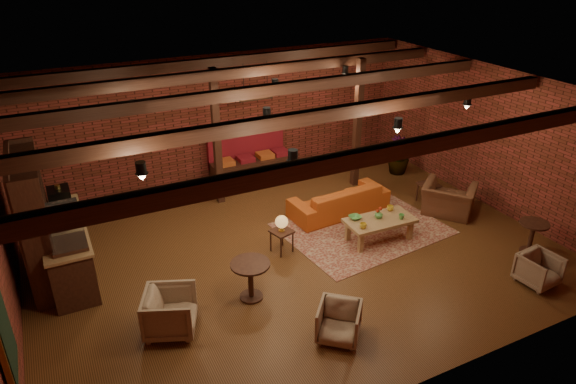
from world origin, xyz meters
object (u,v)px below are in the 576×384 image
round_table_right (532,232)px  side_table_lamp (282,225)px  armchair_a (170,310)px  side_table_book (429,185)px  coffee_table (379,222)px  round_table_left (251,275)px  plant_tall (402,119)px  armchair_right (449,194)px  armchair_b (339,321)px  sofa (339,200)px  armchair_far (539,268)px

round_table_right → side_table_lamp: bearing=153.5°
armchair_a → side_table_book: (6.63, 1.71, 0.05)m
coffee_table → round_table_right: (2.46, -1.72, 0.01)m
round_table_left → round_table_right: bearing=-11.3°
side_table_lamp → round_table_right: side_table_lamp is taller
round_table_left → round_table_right: size_ratio=1.08×
plant_tall → round_table_right: bearing=-90.4°
round_table_right → armchair_right: bearing=100.3°
armchair_b → round_table_right: 4.75m
coffee_table → armchair_a: size_ratio=1.82×
round_table_left → plant_tall: size_ratio=0.24×
sofa → side_table_lamp: size_ratio=2.84×
side_table_lamp → round_table_right: bearing=-26.5°
armchair_far → plant_tall: plant_tall is taller
armchair_a → armchair_right: 6.76m
armchair_right → armchair_far: (-0.39, -2.79, -0.16)m
armchair_far → side_table_book: bearing=79.4°
side_table_book → armchair_far: (-0.35, -3.42, -0.12)m
side_table_lamp → plant_tall: (4.48, 2.13, 0.90)m
round_table_right → armchair_b: bearing=-174.8°
round_table_left → side_table_book: bearing=16.2°
coffee_table → armchair_a: (-4.57, -0.82, -0.04)m
coffee_table → side_table_book: coffee_table is taller
side_table_book → round_table_right: 2.64m
coffee_table → side_table_book: bearing=23.4°
side_table_lamp → armchair_a: bearing=-153.1°
round_table_left → armchair_a: bearing=-171.9°
armchair_b → plant_tall: (4.76, 4.77, 1.18)m
armchair_far → sofa: bearing=110.2°
armchair_far → plant_tall: bearing=76.6°
side_table_lamp → side_table_book: bearing=5.6°
armchair_a → plant_tall: plant_tall is taller
round_table_left → plant_tall: bearing=30.0°
side_table_book → plant_tall: 2.07m
armchair_a → plant_tall: size_ratio=0.26×
sofa → armchair_a: bearing=22.3°
round_table_right → plant_tall: plant_tall is taller
side_table_book → armchair_right: bearing=-86.4°
armchair_a → armchair_b: 2.66m
side_table_lamp → plant_tall: 5.04m
armchair_right → armchair_far: bearing=134.3°
armchair_right → round_table_right: size_ratio=1.67×
armchair_a → round_table_right: size_ratio=1.21×
coffee_table → armchair_far: size_ratio=2.25×
round_table_right → armchair_far: size_ratio=1.02×
round_table_right → plant_tall: (0.03, 4.34, 1.07)m
side_table_book → round_table_right: (0.40, -2.61, -0.01)m
round_table_right → side_table_book: bearing=98.7°
sofa → plant_tall: (2.60, 1.23, 1.18)m
sofa → armchair_b: (-2.16, -3.53, -0.00)m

